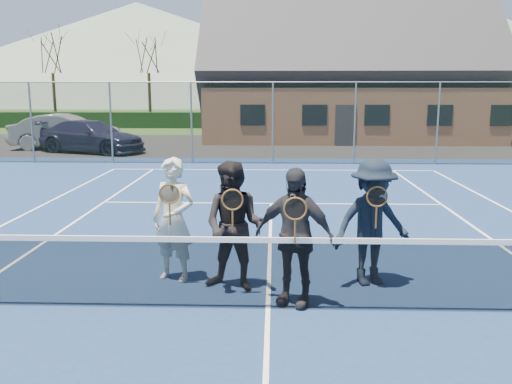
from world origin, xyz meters
TOP-DOWN VIEW (x-y plane):
  - ground at (0.00, 20.00)m, footprint 220.00×220.00m
  - court_surface at (0.00, 0.00)m, footprint 30.00×30.00m
  - tarmac_carpark at (-4.00, 20.00)m, footprint 40.00×12.00m
  - hedge_row at (0.00, 32.00)m, footprint 40.00×1.20m
  - hill_west at (-25.00, 95.00)m, footprint 110.00×110.00m
  - hill_centre at (20.00, 95.00)m, footprint 120.00×120.00m
  - car_b at (-9.53, 18.16)m, footprint 4.91×1.80m
  - car_c at (-7.91, 16.89)m, footprint 5.24×3.56m
  - court_markings at (0.00, 0.00)m, footprint 11.03×23.83m
  - tennis_net at (0.00, 0.00)m, footprint 11.68×0.08m
  - perimeter_fence at (0.00, 13.50)m, footprint 30.07×0.07m
  - clubhouse at (4.00, 24.00)m, footprint 15.60×8.20m
  - tree_a at (-16.00, 33.00)m, footprint 3.20×3.20m
  - tree_b at (-9.00, 33.00)m, footprint 3.20×3.20m
  - tree_c at (2.00, 33.00)m, footprint 3.20×3.20m
  - tree_d at (12.00, 33.00)m, footprint 3.20×3.20m
  - player_a at (-1.38, 1.06)m, footprint 0.76×0.63m
  - player_b at (-0.48, 0.70)m, footprint 1.04×0.91m
  - player_c at (0.33, 0.20)m, footprint 1.14×0.78m
  - player_d at (1.46, 0.97)m, footprint 1.31×1.00m

SIDE VIEW (x-z plane):
  - ground at x=0.00m, z-range 0.00..0.00m
  - tarmac_carpark at x=-4.00m, z-range 0.00..0.01m
  - court_surface at x=0.00m, z-range 0.00..0.02m
  - court_markings at x=0.00m, z-range 0.02..0.03m
  - tennis_net at x=0.00m, z-range -0.01..1.09m
  - hedge_row at x=0.00m, z-range 0.00..1.10m
  - car_c at x=-7.91m, z-range 0.00..1.41m
  - car_b at x=-9.53m, z-range 0.00..1.61m
  - player_d at x=1.46m, z-range 0.02..1.82m
  - player_b at x=-0.48m, z-range 0.02..1.82m
  - player_c at x=0.33m, z-range 0.02..1.82m
  - player_a at x=-1.38m, z-range 0.02..1.82m
  - perimeter_fence at x=0.00m, z-range 0.01..3.03m
  - clubhouse at x=4.00m, z-range 0.14..7.84m
  - tree_a at x=-16.00m, z-range 1.91..9.68m
  - tree_b at x=-9.00m, z-range 1.91..9.68m
  - tree_c at x=2.00m, z-range 1.91..9.68m
  - tree_d at x=12.00m, z-range 1.91..9.68m
  - hill_west at x=-25.00m, z-range 0.00..18.00m
  - hill_centre at x=20.00m, z-range 0.00..22.00m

